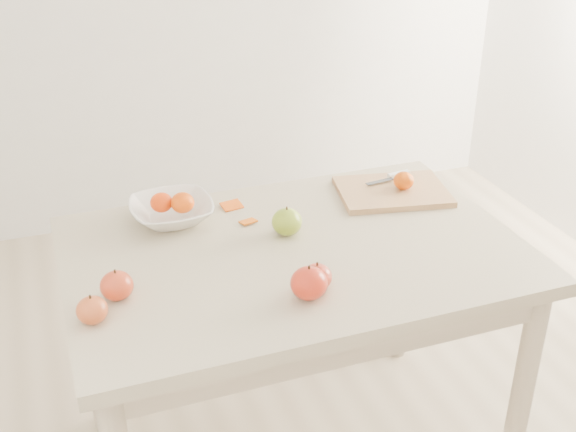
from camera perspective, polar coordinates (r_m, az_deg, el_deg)
name	(u,v)px	position (r m, az deg, el deg)	size (l,w,h in m)	color
table	(294,279)	(1.97, 0.50, -5.00)	(1.20, 0.80, 0.75)	#C1B292
cutting_board	(392,192)	(2.22, 8.25, 1.93)	(0.33, 0.24, 0.02)	tan
board_tangerine	(404,181)	(2.21, 9.12, 2.78)	(0.06, 0.06, 0.05)	#D56507
fruit_bowl	(172,211)	(2.06, -9.18, 0.36)	(0.23, 0.23, 0.06)	white
bowl_tangerine_near	(161,202)	(2.05, -9.97, 1.07)	(0.06, 0.06, 0.06)	#DF3B07
bowl_tangerine_far	(183,203)	(2.04, -8.33, 1.05)	(0.07, 0.07, 0.06)	#DF4407
orange_peel_a	(232,207)	(2.13, -4.47, 0.74)	(0.06, 0.04, 0.00)	#E45610
orange_peel_b	(248,222)	(2.04, -3.16, -0.49)	(0.04, 0.04, 0.00)	orange
paring_knife	(396,176)	(2.29, 8.50, 3.18)	(0.17, 0.05, 0.01)	white
apple_green	(287,222)	(1.96, -0.09, -0.46)	(0.08, 0.08, 0.08)	#659519
apple_red_e	(309,283)	(1.69, 1.66, -5.33)	(0.09, 0.09, 0.08)	maroon
apple_red_b	(117,286)	(1.74, -13.38, -5.37)	(0.08, 0.08, 0.07)	maroon
apple_red_c	(317,277)	(1.73, 2.30, -4.84)	(0.07, 0.07, 0.07)	maroon
apple_red_d	(92,310)	(1.68, -15.23, -7.19)	(0.07, 0.07, 0.06)	maroon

